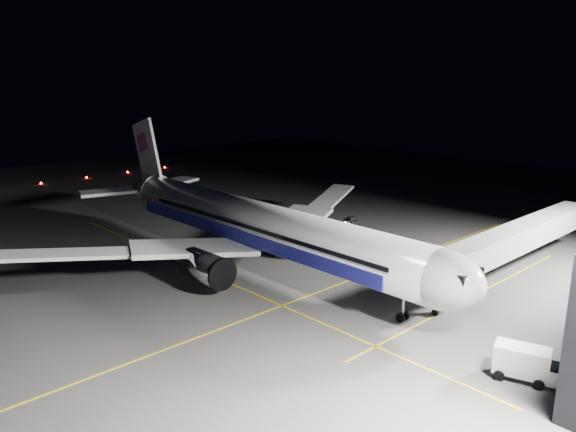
# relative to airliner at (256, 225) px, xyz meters

# --- Properties ---
(ground) EXTENTS (200.00, 200.00, 0.00)m
(ground) POSITION_rel_airliner_xyz_m (1.08, 0.00, -5.16)
(ground) COLOR #4C4C4F
(ground) RESTS_ON ground
(guide_line_main) EXTENTS (0.25, 80.00, 0.01)m
(guide_line_main) POSITION_rel_airliner_xyz_m (11.08, 0.00, -5.16)
(guide_line_main) COLOR gold
(guide_line_main) RESTS_ON ground
(guide_line_cross) EXTENTS (70.00, 0.25, 0.01)m
(guide_line_cross) POSITION_rel_airliner_xyz_m (1.08, -6.00, -5.16)
(guide_line_cross) COLOR gold
(guide_line_cross) RESTS_ON ground
(guide_line_side) EXTENTS (0.25, 40.00, 0.01)m
(guide_line_side) POSITION_rel_airliner_xyz_m (23.08, 10.00, -5.16)
(guide_line_side) COLOR gold
(guide_line_side) RESTS_ON ground
(airliner) EXTENTS (61.48, 54.22, 16.64)m
(airliner) POSITION_rel_airliner_xyz_m (0.00, 0.00, 0.00)
(airliner) COLOR silver
(airliner) RESTS_ON ground
(jet_bridge) EXTENTS (3.60, 34.40, 6.30)m
(jet_bridge) POSITION_rel_airliner_xyz_m (23.08, 18.06, -0.58)
(jet_bridge) COLOR #B2B2B7
(jet_bridge) RESTS_ON ground
(taxiway_lights) EXTENTS (0.44, 60.44, 0.44)m
(taxiway_lights) POSITION_rel_airliner_xyz_m (-70.92, 0.00, -4.94)
(taxiway_lights) COLOR #FF140A
(taxiway_lights) RESTS_ON ground
(service_truck) EXTENTS (5.60, 3.62, 2.67)m
(service_truck) POSITION_rel_airliner_xyz_m (34.46, -1.84, -3.73)
(service_truck) COLOR white
(service_truck) RESTS_ON ground
(baggage_tug) EXTENTS (2.59, 2.28, 1.61)m
(baggage_tug) POSITION_rel_airliner_xyz_m (-3.66, 22.00, -4.42)
(baggage_tug) COLOR black
(baggage_tug) RESTS_ON ground
(safety_cone_a) EXTENTS (0.41, 0.41, 0.61)m
(safety_cone_a) POSITION_rel_airliner_xyz_m (4.54, 11.50, -4.86)
(safety_cone_a) COLOR #FF490A
(safety_cone_a) RESTS_ON ground
(safety_cone_b) EXTENTS (0.43, 0.43, 0.64)m
(safety_cone_b) POSITION_rel_airliner_xyz_m (-1.42, 7.73, -4.84)
(safety_cone_b) COLOR #FF490A
(safety_cone_b) RESTS_ON ground
(safety_cone_c) EXTENTS (0.41, 0.41, 0.62)m
(safety_cone_c) POSITION_rel_airliner_xyz_m (-6.43, 14.00, -4.85)
(safety_cone_c) COLOR #FF490A
(safety_cone_c) RESTS_ON ground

